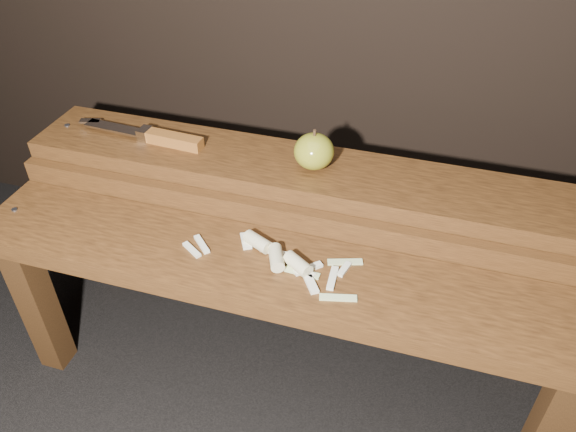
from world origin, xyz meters
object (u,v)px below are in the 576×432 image
(bench_front_tier, at_px, (270,293))
(knife, at_px, (159,137))
(bench_rear_tier, at_px, (302,200))
(apple, at_px, (314,151))

(bench_front_tier, bearing_deg, knife, 144.96)
(knife, bearing_deg, bench_front_tier, -35.04)
(bench_front_tier, distance_m, bench_rear_tier, 0.23)
(apple, xyz_separation_m, knife, (-0.35, -0.00, -0.02))
(bench_front_tier, bearing_deg, bench_rear_tier, 90.00)
(bench_rear_tier, bearing_deg, knife, 179.72)
(bench_front_tier, height_order, apple, apple)
(bench_rear_tier, height_order, apple, apple)
(bench_rear_tier, height_order, knife, knife)
(knife, bearing_deg, bench_rear_tier, -0.28)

